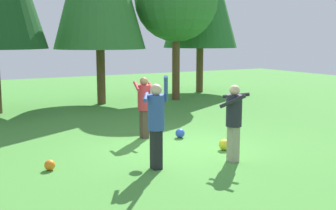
% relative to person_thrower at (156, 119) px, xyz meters
% --- Properties ---
extents(ground_plane, '(40.00, 40.00, 0.00)m').
position_rel_person_thrower_xyz_m(ground_plane, '(1.27, 1.15, -1.05)').
color(ground_plane, '#478C38').
extents(person_thrower, '(0.66, 0.67, 1.94)m').
position_rel_person_thrower_xyz_m(person_thrower, '(0.00, 0.00, 0.00)').
color(person_thrower, black).
rests_on(person_thrower, ground_plane).
extents(person_catcher, '(0.60, 0.66, 1.64)m').
position_rel_person_thrower_xyz_m(person_catcher, '(0.91, 2.51, -0.08)').
color(person_catcher, '#4C382D').
rests_on(person_catcher, ground_plane).
extents(person_bystander, '(0.74, 0.74, 1.67)m').
position_rel_person_thrower_xyz_m(person_bystander, '(1.70, -0.34, -0.06)').
color(person_bystander, gray).
rests_on(person_bystander, ground_plane).
extents(frisbee, '(0.28, 0.28, 0.10)m').
position_rel_person_thrower_xyz_m(frisbee, '(0.53, 0.95, 0.30)').
color(frisbee, '#2393D1').
extents(ball_yellow, '(0.27, 0.27, 0.27)m').
position_rel_person_thrower_xyz_m(ball_yellow, '(2.08, 0.50, -0.92)').
color(ball_yellow, yellow).
rests_on(ball_yellow, ground_plane).
extents(ball_blue, '(0.25, 0.25, 0.25)m').
position_rel_person_thrower_xyz_m(ball_blue, '(1.76, 2.06, -0.93)').
color(ball_blue, blue).
rests_on(ball_blue, ground_plane).
extents(ball_orange, '(0.22, 0.22, 0.22)m').
position_rel_person_thrower_xyz_m(ball_orange, '(-1.95, 0.94, -0.94)').
color(ball_orange, orange).
rests_on(ball_orange, ground_plane).
extents(tree_right, '(3.54, 3.54, 6.05)m').
position_rel_person_thrower_xyz_m(tree_right, '(5.12, 8.20, 3.20)').
color(tree_right, brown).
rests_on(tree_right, ground_plane).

